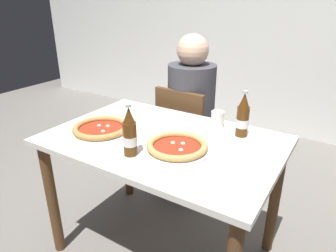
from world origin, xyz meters
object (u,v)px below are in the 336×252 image
at_px(dining_table_main, 163,157).
at_px(beer_bottle_left, 243,117).
at_px(chair_behind_table, 187,135).
at_px(beer_bottle_center, 130,134).
at_px(napkin_with_cutlery, 251,150).
at_px(diner_seated, 191,121).
at_px(pizza_margherita_near, 177,147).
at_px(pizza_marinara_far, 101,129).
at_px(paper_cup, 217,119).

xyz_separation_m(dining_table_main, beer_bottle_left, (0.33, 0.25, 0.22)).
height_order(chair_behind_table, beer_bottle_center, beer_bottle_center).
bearing_deg(beer_bottle_center, beer_bottle_left, 52.73).
relative_size(dining_table_main, napkin_with_cutlery, 6.03).
xyz_separation_m(dining_table_main, diner_seated, (-0.18, 0.66, -0.05)).
height_order(pizza_margherita_near, pizza_marinara_far, same).
relative_size(beer_bottle_center, napkin_with_cutlery, 1.24).
relative_size(diner_seated, napkin_with_cutlery, 6.07).
relative_size(dining_table_main, chair_behind_table, 1.41).
relative_size(chair_behind_table, diner_seated, 0.70).
bearing_deg(paper_cup, pizza_margherita_near, -96.97).
bearing_deg(paper_cup, diner_seated, 134.08).
xyz_separation_m(beer_bottle_center, paper_cup, (0.21, 0.51, -0.06)).
relative_size(beer_bottle_left, paper_cup, 2.60).
distance_m(chair_behind_table, paper_cup, 0.59).
relative_size(chair_behind_table, beer_bottle_left, 3.44).
xyz_separation_m(beer_bottle_left, paper_cup, (-0.15, 0.04, -0.06)).
distance_m(diner_seated, pizza_margherita_near, 0.83).
bearing_deg(pizza_marinara_far, beer_bottle_center, -21.00).
relative_size(beer_bottle_left, beer_bottle_center, 1.00).
distance_m(diner_seated, beer_bottle_left, 0.72).
xyz_separation_m(pizza_marinara_far, beer_bottle_center, (0.29, -0.11, 0.08)).
height_order(chair_behind_table, diner_seated, diner_seated).
bearing_deg(napkin_with_cutlery, pizza_marinara_far, -163.74).
relative_size(dining_table_main, diner_seated, 0.99).
relative_size(chair_behind_table, beer_bottle_center, 3.44).
xyz_separation_m(pizza_marinara_far, paper_cup, (0.50, 0.40, 0.03)).
bearing_deg(beer_bottle_left, dining_table_main, -143.62).
height_order(pizza_marinara_far, beer_bottle_center, beer_bottle_center).
xyz_separation_m(beer_bottle_left, napkin_with_cutlery, (0.10, -0.14, -0.10)).
height_order(chair_behind_table, paper_cup, chair_behind_table).
height_order(pizza_margherita_near, paper_cup, paper_cup).
relative_size(pizza_marinara_far, beer_bottle_center, 1.33).
bearing_deg(pizza_marinara_far, napkin_with_cutlery, 16.26).
height_order(dining_table_main, beer_bottle_left, beer_bottle_left).
relative_size(diner_seated, pizza_margherita_near, 3.81).
bearing_deg(pizza_marinara_far, chair_behind_table, 79.50).
relative_size(dining_table_main, beer_bottle_left, 4.86).
xyz_separation_m(chair_behind_table, pizza_marinara_far, (-0.13, -0.73, 0.29)).
bearing_deg(beer_bottle_center, napkin_with_cutlery, 35.69).
height_order(dining_table_main, paper_cup, paper_cup).
xyz_separation_m(chair_behind_table, pizza_margherita_near, (0.32, -0.69, 0.29)).
relative_size(dining_table_main, paper_cup, 12.63).
bearing_deg(paper_cup, beer_bottle_left, -13.27).
xyz_separation_m(pizza_margherita_near, pizza_marinara_far, (-0.46, -0.03, -0.00)).
height_order(pizza_marinara_far, beer_bottle_left, beer_bottle_left).
bearing_deg(napkin_with_cutlery, chair_behind_table, 141.04).
xyz_separation_m(chair_behind_table, diner_seated, (0.00, 0.05, 0.10)).
bearing_deg(pizza_margherita_near, napkin_with_cutlery, 32.03).
bearing_deg(pizza_marinara_far, diner_seated, 79.87).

